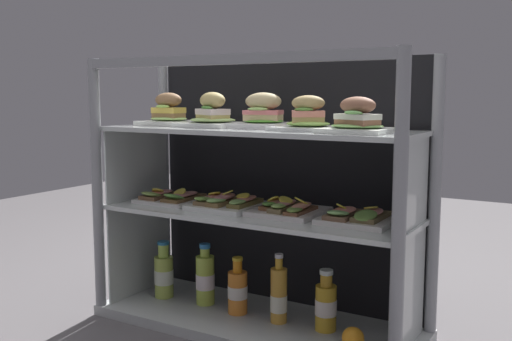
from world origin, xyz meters
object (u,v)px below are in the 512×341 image
open_sandwich_tray_near_right_corner (172,197)px  open_sandwich_tray_right_of_center (226,203)px  juice_bottle_front_left_end (238,290)px  juice_bottle_tucked_behind (326,305)px  plated_roll_sandwich_left_of_center (308,119)px  plated_roll_sandwich_right_of_center (213,115)px  open_sandwich_tray_center (358,217)px  orange_fruit_beside_bottles (353,338)px  open_sandwich_tray_left_of_center (288,209)px  juice_bottle_back_right (164,274)px  plated_roll_sandwich_far_left (357,120)px  juice_bottle_back_center (205,279)px  plated_roll_sandwich_far_right (263,115)px  plated_roll_sandwich_mid_left (169,114)px  juice_bottle_front_fourth (278,296)px

open_sandwich_tray_near_right_corner → open_sandwich_tray_right_of_center: size_ratio=1.00×
juice_bottle_front_left_end → juice_bottle_tucked_behind: juice_bottle_tucked_behind is taller
plated_roll_sandwich_left_of_center → juice_bottle_tucked_behind: (0.06, 0.02, -0.61)m
plated_roll_sandwich_right_of_center → open_sandwich_tray_center: 0.63m
open_sandwich_tray_center → juice_bottle_tucked_behind: size_ratio=1.14×
plated_roll_sandwich_left_of_center → open_sandwich_tray_right_of_center: plated_roll_sandwich_left_of_center is taller
orange_fruit_beside_bottles → open_sandwich_tray_left_of_center: bearing=162.5°
plated_roll_sandwich_left_of_center → juice_bottle_back_right: (-0.61, -0.00, -0.61)m
plated_roll_sandwich_right_of_center → open_sandwich_tray_left_of_center: (0.30, -0.00, -0.31)m
plated_roll_sandwich_far_left → juice_bottle_back_center: bearing=173.9°
plated_roll_sandwich_left_of_center → open_sandwich_tray_near_right_corner: bearing=179.8°
plated_roll_sandwich_far_right → plated_roll_sandwich_far_left: size_ratio=1.03×
plated_roll_sandwich_far_right → plated_roll_sandwich_right_of_center: bearing=-169.6°
plated_roll_sandwich_mid_left → juice_bottle_front_left_end: size_ratio=0.91×
open_sandwich_tray_right_of_center → juice_bottle_back_right: size_ratio=1.06×
juice_bottle_back_right → juice_bottle_front_left_end: juice_bottle_back_right is taller
plated_roll_sandwich_right_of_center → open_sandwich_tray_left_of_center: bearing=-0.2°
juice_bottle_front_left_end → juice_bottle_back_right: bearing=-179.0°
plated_roll_sandwich_mid_left → juice_bottle_back_center: (0.16, -0.00, -0.61)m
plated_roll_sandwich_right_of_center → plated_roll_sandwich_mid_left: bearing=177.6°
open_sandwich_tray_left_of_center → plated_roll_sandwich_far_left: bearing=-12.7°
plated_roll_sandwich_right_of_center → juice_bottle_front_fourth: 0.67m
plated_roll_sandwich_far_left → juice_bottle_back_center: (-0.61, 0.06, -0.60)m
plated_roll_sandwich_right_of_center → juice_bottle_back_center: 0.61m
open_sandwich_tray_near_right_corner → plated_roll_sandwich_right_of_center: bearing=4.2°
open_sandwich_tray_right_of_center → open_sandwich_tray_left_of_center: 0.23m
plated_roll_sandwich_mid_left → open_sandwich_tray_right_of_center: bearing=-6.8°
plated_roll_sandwich_far_left → open_sandwich_tray_center: plated_roll_sandwich_far_left is taller
open_sandwich_tray_left_of_center → plated_roll_sandwich_left_of_center: bearing=-10.1°
plated_roll_sandwich_mid_left → juice_bottle_tucked_behind: size_ratio=0.90×
plated_roll_sandwich_left_of_center → plated_roll_sandwich_far_right: bearing=165.9°
juice_bottle_front_left_end → open_sandwich_tray_center: bearing=1.1°
open_sandwich_tray_left_of_center → juice_bottle_back_center: 0.46m
plated_roll_sandwich_far_right → plated_roll_sandwich_left_of_center: 0.20m
juice_bottle_front_fourth → juice_bottle_back_center: bearing=176.2°
open_sandwich_tray_right_of_center → juice_bottle_back_center: (-0.12, 0.03, -0.30)m
plated_roll_sandwich_far_left → juice_bottle_back_center: 0.86m
plated_roll_sandwich_mid_left → juice_bottle_front_fourth: (0.48, -0.03, -0.61)m
plated_roll_sandwich_mid_left → plated_roll_sandwich_left_of_center: size_ratio=0.92×
plated_roll_sandwich_mid_left → open_sandwich_tray_right_of_center: plated_roll_sandwich_mid_left is taller
plated_roll_sandwich_far_left → plated_roll_sandwich_left_of_center: bearing=166.2°
orange_fruit_beside_bottles → juice_bottle_front_fourth: bearing=166.7°
plated_roll_sandwich_left_of_center → juice_bottle_front_fourth: size_ratio=0.84×
plated_roll_sandwich_far_left → plated_roll_sandwich_mid_left: bearing=174.9°
plated_roll_sandwich_right_of_center → plated_roll_sandwich_far_right: size_ratio=1.02×
open_sandwich_tray_right_of_center → juice_bottle_tucked_behind: open_sandwich_tray_right_of_center is taller
open_sandwich_tray_center → juice_bottle_front_fourth: 0.41m
juice_bottle_front_left_end → orange_fruit_beside_bottles: juice_bottle_front_left_end is taller
plated_roll_sandwich_far_right → open_sandwich_tray_right_of_center: plated_roll_sandwich_far_right is taller
open_sandwich_tray_right_of_center → juice_bottle_front_left_end: open_sandwich_tray_right_of_center is taller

